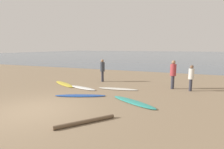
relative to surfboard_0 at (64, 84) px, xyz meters
The scene contains 11 objects.
ground_plane 5.67m from the surfboard_0, 69.08° to the left, with size 120.00×120.00×0.20m, color #8C7559.
ocean_water 58.73m from the surfboard_0, 88.02° to the left, with size 140.00×100.00×0.01m, color slate.
surfboard_0 is the anchor object (origin of this frame).
surfboard_1 1.91m from the surfboard_0, 17.62° to the right, with size 2.15×0.47×0.09m, color white.
surfboard_2 3.39m from the surfboard_0, 39.16° to the right, with size 2.70×0.48×0.07m, color #1E479E.
surfboard_3 3.97m from the surfboard_0, ahead, with size 2.49×0.48×0.07m, color silver.
surfboard_4 5.97m from the surfboard_0, 21.77° to the right, with size 2.62×0.53×0.08m, color teal.
person_0 8.26m from the surfboard_0, ahead, with size 0.31×0.31×1.55m.
person_1 2.99m from the surfboard_0, 43.71° to the left, with size 0.34×0.34×1.69m.
person_2 7.31m from the surfboard_0, 11.66° to the left, with size 0.36×0.36×1.78m.
driftwood_log 6.82m from the surfboard_0, 47.44° to the right, with size 0.14×0.14×2.14m, color brown.
Camera 1 is at (5.52, -5.28, 2.58)m, focal length 28.30 mm.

